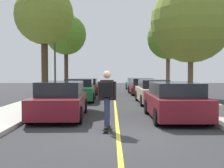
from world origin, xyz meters
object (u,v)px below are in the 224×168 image
Objects in this scene: parked_car_left_far at (86,86)px; street_tree_right_nearest at (190,22)px; parked_car_right_nearest at (173,101)px; street_tree_right_near at (167,39)px; skateboard at (106,128)px; parked_car_right_farthest at (134,84)px; fire_hydrant at (198,102)px; parked_car_right_far at (140,86)px; skateboarder at (106,95)px; parked_car_right_near at (152,92)px; parked_car_left_near at (78,90)px; street_tree_left_near at (65,35)px; street_tree_left_nearest at (43,16)px; streetlamp at (54,56)px; parked_car_left_nearest at (59,100)px.

parked_car_left_far is 11.34m from street_tree_right_nearest.
parked_car_right_nearest reaches higher than parked_car_left_far.
street_tree_right_nearest reaches higher than street_tree_right_near.
skateboard is (1.92, -15.08, -0.57)m from parked_car_left_far.
parked_car_right_farthest reaches higher than fire_hydrant.
skateboarder is at bearing -100.11° from parked_car_right_far.
parked_car_right_near is 0.74× the size of street_tree_right_near.
street_tree_left_near reaches higher than parked_car_left_near.
street_tree_left_nearest reaches higher than parked_car_left_far.
streetlamp is at bearing 128.17° from parked_car_right_nearest.
street_tree_right_nearest is 3.71× the size of skateboarder.
parked_car_left_nearest is 4.93× the size of skateboard.
street_tree_left_near is at bearing 103.87° from skateboard.
street_tree_left_near is 1.39× the size of streetlamp.
parked_car_right_farthest is 0.70× the size of street_tree_right_near.
parked_car_right_far is at bearing 133.88° from street_tree_right_near.
parked_car_right_far is (4.51, -0.60, 0.01)m from parked_car_left_far.
parked_car_right_farthest is 14.25m from street_tree_right_nearest.
skateboarder is (3.67, -10.17, -1.79)m from streetlamp.
street_tree_left_nearest is 9.52× the size of fire_hydrant.
street_tree_right_near is (8.15, -2.58, -0.61)m from street_tree_left_near.
street_tree_left_near is (-1.82, 12.60, 4.29)m from parked_car_left_nearest.
street_tree_left_nearest is at bearing -138.98° from parked_car_left_near.
parked_car_left_far is 12.74m from fire_hydrant.
streetlamp is at bearing -145.21° from parked_car_right_far.
parked_car_right_far is 4.56m from street_tree_right_near.
parked_car_left_near is at bearing -151.54° from street_tree_right_near.
street_tree_left_nearest reaches higher than parked_car_right_nearest.
fire_hydrant is at bearing -41.47° from parked_car_left_near.
streetlamp is at bearing -122.17° from parked_car_right_farthest.
parked_car_right_farthest is at bearing 57.83° from streetlamp.
skateboarder is at bearing -53.56° from parked_car_left_nearest.
parked_car_right_far is (0.00, 6.70, -0.01)m from parked_car_right_near.
parked_car_right_near reaches higher than parked_car_right_far.
parked_car_left_near reaches higher than parked_car_left_far.
parked_car_right_far is at bearing 49.76° from parked_car_left_near.
skateboard is (-2.59, -20.08, -0.53)m from parked_car_right_farthest.
street_tree_left_nearest reaches higher than streetlamp.
parked_car_left_nearest is 1.03× the size of parked_car_right_farthest.
parked_car_right_far is at bearing -7.58° from parked_car_left_far.
streetlamp is (0.07, -5.03, -2.10)m from street_tree_left_near.
parked_car_right_nearest reaches higher than parked_car_right_near.
fire_hydrant is (1.50, -3.94, -0.19)m from parked_car_right_near.
parked_car_right_near reaches higher than fire_hydrant.
parked_car_left_near is at bearing -29.27° from streetlamp.
parked_car_right_near is at bearing -58.31° from parked_car_left_far.
parked_car_left_near is at bearing 41.02° from street_tree_left_nearest.
parked_car_right_farthest is (0.00, 5.60, -0.04)m from parked_car_right_far.
street_tree_right_nearest is at bearing -7.53° from street_tree_left_nearest.
parked_car_right_nearest is at bearing -131.98° from fire_hydrant.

